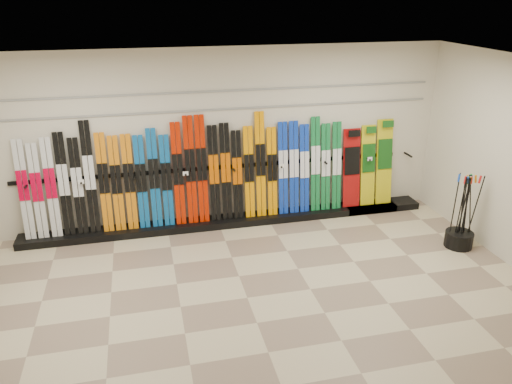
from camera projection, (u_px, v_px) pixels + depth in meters
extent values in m
plane|color=#856F5C|center=(247.00, 298.00, 6.67)|extent=(8.00, 8.00, 0.00)
plane|color=beige|center=(215.00, 139.00, 8.35)|extent=(8.00, 0.00, 8.00)
plane|color=silver|center=(246.00, 70.00, 5.53)|extent=(8.00, 8.00, 0.00)
cube|color=black|center=(232.00, 221.00, 8.75)|extent=(8.00, 0.40, 0.12)
cube|color=silver|center=(24.00, 190.00, 7.77)|extent=(0.17, 0.22, 1.60)
cube|color=silver|center=(37.00, 192.00, 7.82)|extent=(0.17, 0.21, 1.53)
cube|color=silver|center=(51.00, 188.00, 7.86)|extent=(0.17, 0.22, 1.61)
cube|color=black|center=(64.00, 185.00, 7.89)|extent=(0.17, 0.23, 1.67)
cube|color=black|center=(78.00, 187.00, 7.94)|extent=(0.17, 0.22, 1.57)
cube|color=black|center=(90.00, 178.00, 7.95)|extent=(0.17, 0.25, 1.83)
cube|color=orange|center=(104.00, 183.00, 8.02)|extent=(0.17, 0.23, 1.63)
cube|color=orange|center=(117.00, 184.00, 8.07)|extent=(0.17, 0.22, 1.57)
cube|color=orange|center=(129.00, 182.00, 8.12)|extent=(0.17, 0.22, 1.58)
cube|color=#0C5296|center=(141.00, 182.00, 8.16)|extent=(0.17, 0.22, 1.55)
cube|color=#0C5296|center=(154.00, 178.00, 8.19)|extent=(0.17, 0.23, 1.65)
cube|color=#0C5296|center=(167.00, 181.00, 8.25)|extent=(0.17, 0.21, 1.53)
cube|color=#B81A00|center=(178.00, 174.00, 8.27)|extent=(0.17, 0.24, 1.72)
cube|color=#B81A00|center=(190.00, 171.00, 8.30)|extent=(0.17, 0.25, 1.82)
cube|color=#B81A00|center=(202.00, 170.00, 8.34)|extent=(0.17, 0.25, 1.82)
cube|color=black|center=(214.00, 174.00, 8.41)|extent=(0.17, 0.23, 1.64)
cube|color=black|center=(226.00, 172.00, 8.45)|extent=(0.17, 0.23, 1.66)
cube|color=black|center=(237.00, 175.00, 8.50)|extent=(0.17, 0.21, 1.53)
cube|color=orange|center=(249.00, 173.00, 8.54)|extent=(0.17, 0.22, 1.59)
cube|color=orange|center=(260.00, 165.00, 8.55)|extent=(0.17, 0.25, 1.82)
cube|color=orange|center=(272.00, 172.00, 8.63)|extent=(0.17, 0.21, 1.55)
cube|color=#0F33B0|center=(283.00, 169.00, 8.67)|extent=(0.17, 0.22, 1.63)
cube|color=#0F33B0|center=(294.00, 168.00, 8.71)|extent=(0.17, 0.23, 1.63)
cube|color=#0F33B0|center=(304.00, 169.00, 8.76)|extent=(0.17, 0.22, 1.56)
cube|color=#126C32|center=(315.00, 165.00, 8.79)|extent=(0.17, 0.23, 1.68)
cube|color=#126C32|center=(326.00, 167.00, 8.84)|extent=(0.17, 0.22, 1.55)
cube|color=#126C32|center=(337.00, 166.00, 8.89)|extent=(0.17, 0.22, 1.57)
cube|color=#990C0C|center=(351.00, 168.00, 8.99)|extent=(0.32, 0.22, 1.42)
cube|color=gold|center=(368.00, 166.00, 9.06)|extent=(0.27, 0.23, 1.47)
cube|color=gold|center=(384.00, 162.00, 9.12)|extent=(0.30, 0.24, 1.55)
cylinder|color=black|center=(459.00, 239.00, 7.96)|extent=(0.44, 0.44, 0.25)
cylinder|color=black|center=(466.00, 212.00, 7.76)|extent=(0.13, 0.06, 1.18)
cylinder|color=black|center=(465.00, 213.00, 7.74)|extent=(0.04, 0.06, 1.18)
cylinder|color=black|center=(465.00, 212.00, 7.77)|extent=(0.11, 0.12, 1.17)
cylinder|color=black|center=(462.00, 212.00, 7.76)|extent=(0.11, 0.03, 1.18)
cylinder|color=black|center=(474.00, 211.00, 7.79)|extent=(0.15, 0.04, 1.17)
cylinder|color=black|center=(470.00, 211.00, 7.81)|extent=(0.15, 0.10, 1.17)
cylinder|color=black|center=(454.00, 209.00, 7.85)|extent=(0.14, 0.15, 1.17)
cylinder|color=black|center=(465.00, 209.00, 7.86)|extent=(0.11, 0.05, 1.18)
cylinder|color=black|center=(460.00, 212.00, 7.77)|extent=(0.03, 0.06, 1.18)
cylinder|color=black|center=(462.00, 210.00, 7.82)|extent=(0.14, 0.08, 1.18)
cylinder|color=black|center=(462.00, 212.00, 7.76)|extent=(0.12, 0.14, 1.17)
cube|color=gray|center=(214.00, 110.00, 8.15)|extent=(7.60, 0.02, 0.03)
cube|color=gray|center=(213.00, 91.00, 8.03)|extent=(7.60, 0.02, 0.03)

